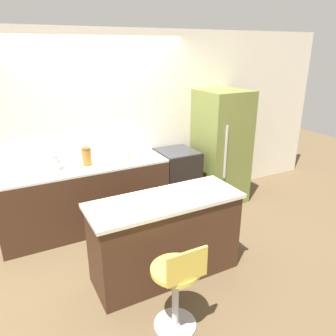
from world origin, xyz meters
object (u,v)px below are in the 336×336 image
(mixing_bowl, at_px, (122,156))
(kettle, at_px, (54,163))
(oven_range, at_px, (177,179))
(stool_chair, at_px, (177,287))
(refrigerator, at_px, (221,147))

(mixing_bowl, bearing_deg, kettle, 180.00)
(oven_range, relative_size, mixing_bowl, 3.98)
(stool_chair, bearing_deg, mixing_bowl, 81.44)
(stool_chair, distance_m, mixing_bowl, 2.19)
(oven_range, xyz_separation_m, mixing_bowl, (-0.85, 0.03, 0.51))
(refrigerator, height_order, mixing_bowl, refrigerator)
(oven_range, bearing_deg, stool_chair, -119.38)
(oven_range, distance_m, mixing_bowl, 0.99)
(refrigerator, distance_m, mixing_bowl, 1.61)
(oven_range, relative_size, refrigerator, 0.52)
(stool_chair, distance_m, kettle, 2.25)
(stool_chair, bearing_deg, kettle, 105.42)
(kettle, bearing_deg, refrigerator, -2.06)
(stool_chair, relative_size, mixing_bowl, 3.89)
(stool_chair, xyz_separation_m, kettle, (-0.58, 2.11, 0.56))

